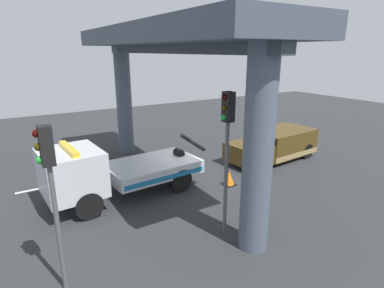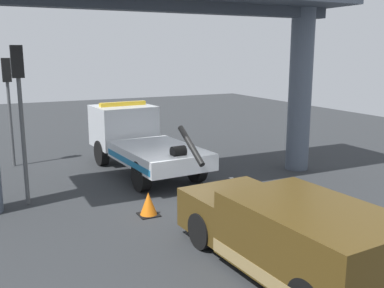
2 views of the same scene
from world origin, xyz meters
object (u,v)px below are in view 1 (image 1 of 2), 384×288
object	(u,v)px
tow_truck_white	(109,171)
traffic_light_far	(50,175)
towed_van_green	(275,145)
traffic_cone_orange	(229,178)
traffic_light_near	(227,134)

from	to	relation	value
tow_truck_white	traffic_light_far	bearing A→B (deg)	59.50
towed_van_green	traffic_cone_orange	distance (m)	4.55
traffic_light_near	traffic_light_far	world-z (taller)	traffic_light_near
tow_truck_white	towed_van_green	xyz separation A→B (m)	(-9.21, -0.06, -0.42)
towed_van_green	traffic_light_near	size ratio (longest dim) A/B	1.16
traffic_light_near	traffic_cone_orange	size ratio (longest dim) A/B	7.07
traffic_light_near	traffic_cone_orange	distance (m)	4.87
traffic_light_near	traffic_light_far	size ratio (longest dim) A/B	1.10
tow_truck_white	towed_van_green	size ratio (longest dim) A/B	1.37
traffic_cone_orange	tow_truck_white	bearing A→B (deg)	-15.87
tow_truck_white	traffic_light_far	xyz separation A→B (m)	(2.53, 4.30, 1.87)
traffic_light_near	tow_truck_white	bearing A→B (deg)	-60.10
traffic_light_far	tow_truck_white	bearing A→B (deg)	-120.50
towed_van_green	traffic_cone_orange	size ratio (longest dim) A/B	8.17
traffic_light_far	traffic_cone_orange	xyz separation A→B (m)	(-7.46, -2.89, -2.77)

